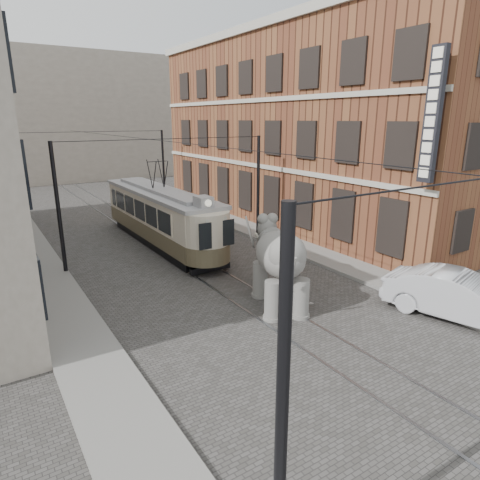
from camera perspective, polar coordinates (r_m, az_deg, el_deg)
ground at (r=17.58m, az=-0.34°, el=-6.95°), size 120.00×120.00×0.00m
tram_rails at (r=17.58m, az=-0.34°, el=-6.91°), size 1.54×80.00×0.02m
sidewalk_right at (r=21.16m, az=13.56°, el=-3.13°), size 2.00×60.00×0.15m
sidewalk_left at (r=15.44m, az=-21.64°, el=-11.32°), size 2.00×60.00×0.15m
brick_building at (r=30.00m, az=8.54°, el=14.27°), size 8.00×26.00×12.00m
distant_block at (r=54.37m, az=-24.32°, el=14.90°), size 28.00×10.00×14.00m
catenary at (r=20.86m, az=-8.21°, el=5.22°), size 11.00×30.20×6.00m
tram at (r=24.03m, az=-10.90°, el=4.95°), size 2.52×11.86×4.70m
elephant at (r=15.73m, az=5.45°, el=-3.58°), size 4.70×5.97×3.22m
parked_car at (r=16.89m, az=27.61°, el=-6.82°), size 3.15×5.39×1.68m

